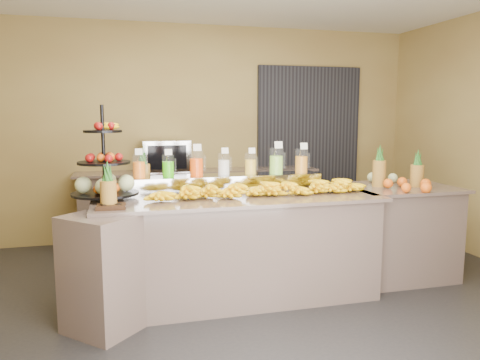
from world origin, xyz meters
name	(u,v)px	position (x,y,z in m)	size (l,w,h in m)	color
ground	(246,308)	(0.00, 0.00, 0.00)	(6.00, 6.00, 0.00)	black
room_envelope	(243,90)	(0.19, 0.79, 1.88)	(6.04, 5.02, 2.82)	olive
buffet_counter	(226,248)	(-0.12, 0.26, 0.47)	(2.75, 1.25, 0.93)	gray
right_counter	(396,231)	(1.70, 0.40, 0.47)	(1.08, 0.88, 0.93)	gray
back_ledge	(200,205)	(0.00, 2.25, 0.47)	(3.10, 0.55, 0.93)	gray
pitcher_tray	(224,183)	(-0.06, 0.58, 1.01)	(1.85, 0.30, 0.15)	gray
juice_pitcher_orange_a	(139,167)	(-0.84, 0.58, 1.17)	(0.11, 0.12, 0.28)	silver
juice_pitcher_green	(168,167)	(-0.58, 0.58, 1.17)	(0.11, 0.11, 0.27)	silver
juice_pitcher_orange_b	(196,165)	(-0.32, 0.58, 1.18)	(0.13, 0.13, 0.31)	silver
juice_pitcher_milk	(224,165)	(-0.06, 0.58, 1.17)	(0.11, 0.12, 0.27)	silver
juice_pitcher_lemon	(250,165)	(0.20, 0.58, 1.17)	(0.11, 0.11, 0.26)	silver
juice_pitcher_lime	(276,162)	(0.46, 0.58, 1.19)	(0.13, 0.14, 0.32)	silver
juice_pitcher_orange_c	(301,162)	(0.72, 0.58, 1.18)	(0.13, 0.13, 0.30)	silver
banana_heap	(262,187)	(0.22, 0.24, 1.00)	(2.02, 0.18, 0.17)	#F4B30C
fruit_stand	(109,175)	(-1.10, 0.43, 1.14)	(0.61, 0.61, 0.79)	black
condiment_caddy	(111,207)	(-1.08, -0.03, 0.95)	(0.22, 0.16, 0.03)	black
pineapple_left_a	(108,190)	(-1.10, 0.01, 1.07)	(0.12, 0.12, 0.37)	brown
pineapple_left_b	(143,174)	(-0.79, 0.78, 1.08)	(0.13, 0.13, 0.41)	brown
right_fruit_pile	(402,180)	(1.65, 0.27, 1.01)	(0.49, 0.47, 0.26)	brown
oven_warmer	(166,156)	(-0.43, 2.25, 1.13)	(0.59, 0.41, 0.39)	gray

